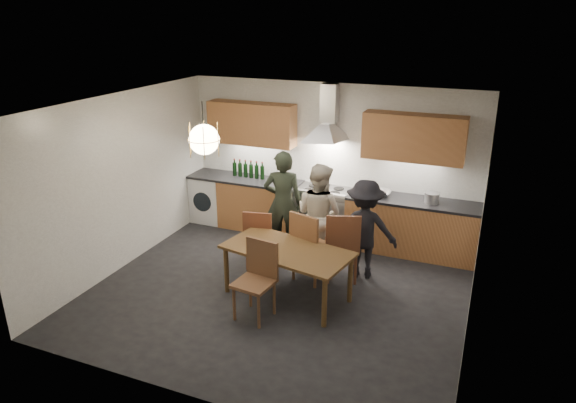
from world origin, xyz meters
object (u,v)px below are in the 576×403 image
at_px(chair_back_left, 259,235).
at_px(person_mid, 319,214).
at_px(mixing_bowl, 380,193).
at_px(stock_pot, 432,198).
at_px(dining_table, 287,255).
at_px(person_left, 283,203).
at_px(person_right, 364,229).
at_px(chair_front, 258,274).
at_px(wine_bottles, 248,169).

height_order(chair_back_left, person_mid, person_mid).
distance_m(mixing_bowl, stock_pot, 0.81).
bearing_deg(dining_table, person_left, 126.00).
bearing_deg(stock_pot, mixing_bowl, 178.20).
height_order(dining_table, person_right, person_right).
bearing_deg(chair_back_left, person_left, -109.86).
relative_size(chair_front, mixing_bowl, 2.95).
bearing_deg(mixing_bowl, chair_back_left, -136.21).
height_order(person_right, wine_bottles, person_right).
relative_size(chair_front, person_right, 0.68).
distance_m(chair_back_left, chair_front, 1.25).
bearing_deg(chair_front, wine_bottles, 125.82).
relative_size(person_left, wine_bottles, 2.73).
bearing_deg(chair_front, dining_table, 78.41).
xyz_separation_m(stock_pot, wine_bottles, (-3.19, 0.10, 0.08)).
bearing_deg(mixing_bowl, stock_pot, -1.80).
bearing_deg(chair_front, chair_back_left, 121.80).
relative_size(chair_front, wine_bottles, 1.62).
bearing_deg(person_mid, wine_bottles, -10.98).
height_order(person_right, stock_pot, person_right).
height_order(chair_back_left, mixing_bowl, mixing_bowl).
height_order(chair_back_left, person_left, person_left).
distance_m(chair_back_left, person_mid, 0.96).
bearing_deg(stock_pot, chair_front, -124.94).
height_order(chair_back_left, person_right, person_right).
bearing_deg(person_mid, mixing_bowl, -111.03).
relative_size(person_left, person_right, 1.15).
relative_size(person_mid, person_right, 1.08).
relative_size(dining_table, person_left, 1.08).
relative_size(chair_back_left, person_left, 0.56).
distance_m(chair_back_left, person_left, 0.74).
xyz_separation_m(person_left, person_mid, (0.64, -0.13, -0.05)).
bearing_deg(dining_table, wine_bottles, 138.42).
distance_m(person_left, stock_pot, 2.30).
xyz_separation_m(dining_table, chair_back_left, (-0.70, 0.61, -0.09)).
relative_size(chair_back_left, person_right, 0.64).
bearing_deg(mixing_bowl, wine_bottles, 178.16).
relative_size(dining_table, mixing_bowl, 5.39).
bearing_deg(mixing_bowl, person_left, -151.47).
bearing_deg(person_right, chair_back_left, 2.84).
bearing_deg(person_left, chair_back_left, 66.00).
relative_size(person_right, mixing_bowl, 4.34).
bearing_deg(wine_bottles, person_left, -39.20).
distance_m(chair_front, stock_pot, 3.11).
relative_size(dining_table, stock_pot, 8.21).
height_order(mixing_bowl, stock_pot, stock_pot).
height_order(chair_front, stock_pot, stock_pot).
bearing_deg(dining_table, mixing_bowl, 79.99).
bearing_deg(mixing_bowl, person_right, -89.28).
height_order(person_mid, wine_bottles, person_mid).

